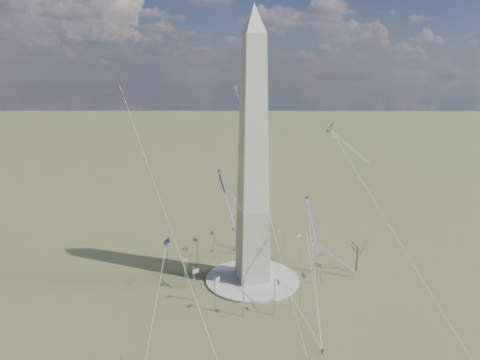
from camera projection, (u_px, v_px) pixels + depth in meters
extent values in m
plane|color=#4B5229|center=(252.00, 280.00, 165.64)|extent=(2000.00, 2000.00, 0.00)
cylinder|color=#A7A098|center=(252.00, 279.00, 165.54)|extent=(36.00, 36.00, 0.80)
pyramid|color=beige|center=(254.00, 18.00, 143.18)|extent=(9.90, 9.90, 10.00)
cylinder|color=silver|center=(315.00, 258.00, 170.41)|extent=(0.36, 0.36, 13.00)
cube|color=#AB161A|center=(314.00, 244.00, 170.39)|extent=(2.40, 0.08, 1.50)
cylinder|color=silver|center=(301.00, 249.00, 179.30)|extent=(0.36, 0.36, 13.00)
cube|color=#AB161A|center=(299.00, 236.00, 179.06)|extent=(2.25, 0.99, 1.50)
cylinder|color=silver|center=(281.00, 243.00, 185.87)|extent=(0.36, 0.36, 13.00)
cube|color=#AB161A|center=(279.00, 231.00, 185.27)|extent=(1.75, 1.75, 1.50)
cylinder|color=silver|center=(259.00, 240.00, 189.14)|extent=(0.36, 0.36, 13.00)
cube|color=#AB161A|center=(256.00, 228.00, 188.07)|extent=(0.99, 2.25, 1.50)
cylinder|color=silver|center=(236.00, 240.00, 188.59)|extent=(0.36, 0.36, 13.00)
cube|color=#AB161A|center=(233.00, 229.00, 187.04)|extent=(0.08, 2.40, 1.50)
cylinder|color=silver|center=(215.00, 244.00, 184.32)|extent=(0.36, 0.36, 13.00)
cube|color=#AB161A|center=(212.00, 233.00, 182.32)|extent=(0.99, 2.25, 1.50)
cylinder|color=silver|center=(197.00, 251.00, 176.97)|extent=(0.36, 0.36, 13.00)
cube|color=#AB161A|center=(195.00, 240.00, 174.64)|extent=(1.75, 1.75, 1.50)
cylinder|color=silver|center=(187.00, 261.00, 167.67)|extent=(0.36, 0.36, 13.00)
cube|color=#AB161A|center=(185.00, 249.00, 165.18)|extent=(2.25, 0.99, 1.50)
cylinder|color=silver|center=(185.00, 272.00, 157.82)|extent=(0.36, 0.36, 13.00)
cube|color=#AB161A|center=(185.00, 260.00, 155.36)|extent=(2.40, 0.08, 1.50)
cylinder|color=silver|center=(194.00, 284.00, 148.93)|extent=(0.36, 0.36, 13.00)
cube|color=#AB161A|center=(196.00, 271.00, 146.68)|extent=(2.25, 0.99, 1.50)
cylinder|color=silver|center=(215.00, 293.00, 142.35)|extent=(0.36, 0.36, 13.00)
cube|color=#AB161A|center=(218.00, 280.00, 140.47)|extent=(1.75, 1.75, 1.50)
cylinder|color=silver|center=(243.00, 298.00, 139.09)|extent=(0.36, 0.36, 13.00)
cube|color=#AB161A|center=(247.00, 284.00, 137.67)|extent=(0.99, 2.25, 1.50)
cylinder|color=silver|center=(274.00, 297.00, 139.63)|extent=(0.36, 0.36, 13.00)
cube|color=#AB161A|center=(278.00, 282.00, 138.71)|extent=(0.08, 2.40, 1.50)
cylinder|color=silver|center=(300.00, 291.00, 143.91)|extent=(0.36, 0.36, 13.00)
cube|color=#AB161A|center=(304.00, 275.00, 143.42)|extent=(0.99, 2.25, 1.50)
cylinder|color=silver|center=(317.00, 281.00, 151.25)|extent=(0.36, 0.36, 13.00)
cube|color=#AB161A|center=(318.00, 265.00, 151.10)|extent=(1.75, 1.75, 1.50)
cylinder|color=silver|center=(321.00, 269.00, 160.56)|extent=(0.36, 0.36, 13.00)
cube|color=#AB161A|center=(322.00, 254.00, 160.57)|extent=(2.25, 0.99, 1.50)
cylinder|color=#443929|center=(357.00, 259.00, 172.03)|extent=(0.50, 0.50, 10.60)
imported|color=gray|center=(322.00, 351.00, 121.08)|extent=(1.16, 0.69, 1.86)
cube|color=yellow|center=(350.00, 146.00, 169.25)|extent=(10.90, 11.97, 11.04)
cube|color=yellow|center=(349.00, 147.00, 167.62)|extent=(10.90, 11.97, 11.04)
cube|color=#461A78|center=(167.00, 242.00, 153.16)|extent=(2.09, 3.03, 2.75)
cube|color=#E82447|center=(168.00, 253.00, 154.23)|extent=(1.08, 3.46, 9.52)
cube|color=#E82447|center=(313.00, 227.00, 141.18)|extent=(4.29, 19.11, 12.12)
cube|color=#E82447|center=(227.00, 199.00, 152.27)|extent=(1.32, 21.30, 13.34)
cube|color=#E82447|center=(332.00, 255.00, 169.52)|extent=(16.32, 12.85, 12.65)
cube|color=red|center=(120.00, 85.00, 167.96)|extent=(1.13, 1.75, 1.42)
cube|color=red|center=(120.00, 89.00, 168.33)|extent=(0.80, 1.19, 3.24)
cube|color=silver|center=(236.00, 87.00, 186.49)|extent=(1.55, 1.75, 1.74)
cube|color=silver|center=(236.00, 91.00, 186.94)|extent=(0.43, 1.51, 3.99)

